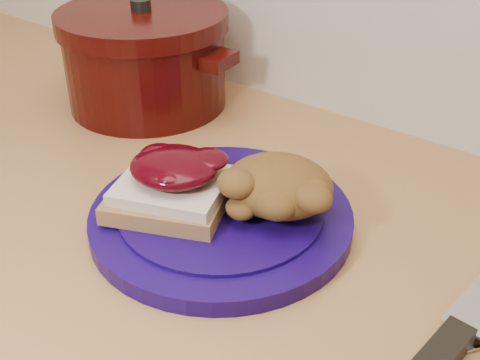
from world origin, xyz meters
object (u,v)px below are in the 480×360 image
Objects in this scene: plate at (221,217)px; dutch_oven at (145,58)px; chef_knife at (452,343)px; pepper_grinder at (134,54)px.

dutch_oven reaches higher than plate.
plate is 0.79× the size of chef_knife.
plate is 2.18× the size of pepper_grinder.
plate is 0.34m from dutch_oven.
pepper_grinder is at bearing 159.82° from dutch_oven.
pepper_grinder reaches higher than plate.
dutch_oven is (-0.28, 0.18, 0.06)m from plate.
pepper_grinder reaches higher than chef_knife.
dutch_oven is at bearing 75.54° from chef_knife.
dutch_oven is 2.28× the size of pepper_grinder.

